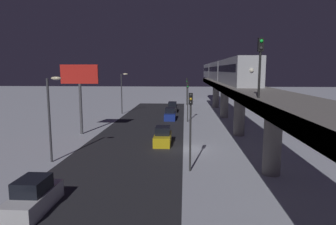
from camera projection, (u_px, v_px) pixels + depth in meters
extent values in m
plane|color=silver|center=(186.00, 149.00, 30.82)|extent=(240.00, 240.00, 0.00)
cube|color=#28282D|center=(131.00, 148.00, 31.15)|extent=(11.00, 85.27, 0.01)
cube|color=gray|center=(253.00, 93.00, 29.61)|extent=(5.00, 85.27, 0.80)
cube|color=#38383D|center=(229.00, 93.00, 29.74)|extent=(0.24, 83.57, 0.80)
cylinder|color=gray|center=(216.00, 95.00, 65.17)|extent=(1.40, 1.40, 5.52)
cylinder|color=gray|center=(224.00, 102.00, 51.13)|extent=(1.40, 1.40, 5.52)
cylinder|color=gray|center=(239.00, 114.00, 37.08)|extent=(1.40, 1.40, 5.52)
cylinder|color=gray|center=(273.00, 140.00, 23.03)|extent=(1.40, 1.40, 5.52)
cube|color=#B7BABF|center=(236.00, 72.00, 39.46)|extent=(2.90, 18.00, 3.40)
cube|color=black|center=(236.00, 68.00, 39.40)|extent=(2.94, 16.20, 0.90)
cube|color=#B7BABF|center=(220.00, 71.00, 57.85)|extent=(2.90, 18.00, 3.40)
cube|color=black|center=(220.00, 69.00, 57.79)|extent=(2.94, 16.20, 0.90)
cube|color=#B7BABF|center=(212.00, 71.00, 76.23)|extent=(2.90, 18.00, 3.40)
cube|color=black|center=(212.00, 69.00, 76.17)|extent=(2.94, 16.20, 0.90)
sphere|color=white|center=(252.00, 70.00, 30.49)|extent=(0.44, 0.44, 0.44)
cylinder|color=black|center=(259.00, 74.00, 19.88)|extent=(0.16, 0.16, 3.20)
cube|color=black|center=(261.00, 45.00, 19.61)|extent=(0.36, 0.28, 0.90)
sphere|color=#19F23F|center=(262.00, 41.00, 19.42)|extent=(0.22, 0.22, 0.22)
sphere|color=#333333|center=(261.00, 48.00, 19.48)|extent=(0.22, 0.22, 0.22)
cube|color=black|center=(172.00, 109.00, 58.66)|extent=(1.80, 4.72, 1.10)
cube|color=black|center=(172.00, 104.00, 58.52)|extent=(1.58, 2.27, 0.87)
cylinder|color=black|center=(169.00, 109.00, 60.18)|extent=(0.20, 0.64, 0.64)
cylinder|color=black|center=(177.00, 109.00, 60.09)|extent=(0.20, 0.64, 0.64)
cylinder|color=black|center=(168.00, 111.00, 57.29)|extent=(0.20, 0.64, 0.64)
cylinder|color=black|center=(177.00, 111.00, 57.19)|extent=(0.20, 0.64, 0.64)
cube|color=gold|center=(163.00, 139.00, 32.99)|extent=(1.80, 4.35, 1.10)
cube|color=black|center=(163.00, 130.00, 32.85)|extent=(1.58, 2.09, 0.87)
cube|color=navy|center=(170.00, 116.00, 49.67)|extent=(1.80, 4.72, 1.10)
cube|color=black|center=(170.00, 110.00, 49.53)|extent=(1.58, 2.27, 0.87)
cube|color=silver|center=(34.00, 201.00, 17.30)|extent=(1.80, 4.39, 1.10)
cube|color=black|center=(32.00, 185.00, 17.16)|extent=(1.58, 2.11, 0.87)
cylinder|color=#2D2D2D|center=(190.00, 138.00, 23.77)|extent=(0.16, 0.16, 5.50)
cube|color=black|center=(191.00, 99.00, 23.31)|extent=(0.32, 0.32, 0.90)
sphere|color=black|center=(191.00, 95.00, 23.09)|extent=(0.20, 0.20, 0.20)
sphere|color=yellow|center=(191.00, 99.00, 23.13)|extent=(0.20, 0.20, 0.20)
sphere|color=black|center=(191.00, 103.00, 23.18)|extent=(0.20, 0.20, 0.20)
cylinder|color=#2D2D2D|center=(188.00, 105.00, 46.82)|extent=(0.16, 0.16, 5.50)
cube|color=black|center=(188.00, 85.00, 46.37)|extent=(0.32, 0.32, 0.90)
sphere|color=black|center=(188.00, 83.00, 46.15)|extent=(0.20, 0.20, 0.20)
sphere|color=black|center=(188.00, 85.00, 46.19)|extent=(0.20, 0.20, 0.20)
sphere|color=#19E53F|center=(188.00, 87.00, 46.23)|extent=(0.20, 0.20, 0.20)
cylinder|color=#2D2D2D|center=(187.00, 93.00, 69.88)|extent=(0.16, 0.16, 5.50)
cube|color=black|center=(187.00, 80.00, 69.42)|extent=(0.32, 0.32, 0.90)
sphere|color=black|center=(187.00, 79.00, 69.20)|extent=(0.20, 0.20, 0.20)
sphere|color=black|center=(187.00, 80.00, 69.25)|extent=(0.20, 0.20, 0.20)
sphere|color=#19E53F|center=(187.00, 81.00, 69.29)|extent=(0.20, 0.20, 0.20)
cylinder|color=#4C4C51|center=(81.00, 109.00, 37.82)|extent=(0.36, 0.36, 6.50)
cube|color=red|center=(79.00, 74.00, 37.19)|extent=(4.80, 0.30, 2.40)
cylinder|color=#38383D|center=(50.00, 121.00, 26.03)|extent=(0.20, 0.20, 7.50)
ellipsoid|color=#F4E5B2|center=(56.00, 78.00, 25.46)|extent=(0.90, 0.44, 0.30)
cylinder|color=#38383D|center=(122.00, 94.00, 55.68)|extent=(0.20, 0.20, 7.50)
ellipsoid|color=#F4E5B2|center=(125.00, 74.00, 55.10)|extent=(0.90, 0.44, 0.30)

